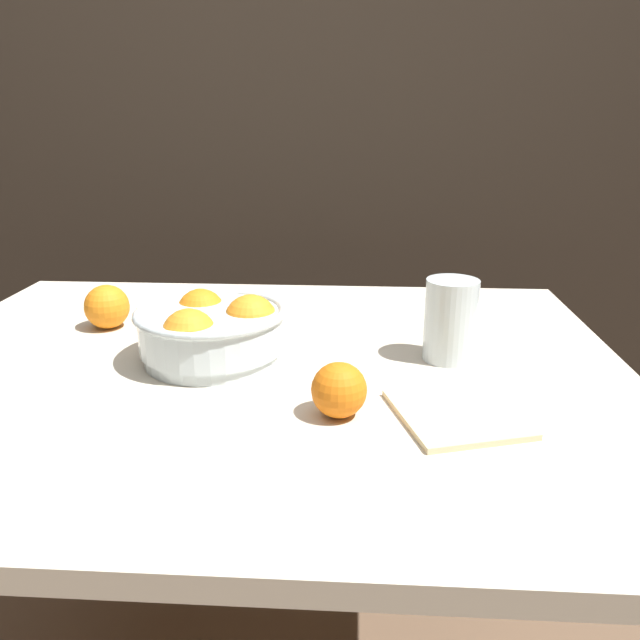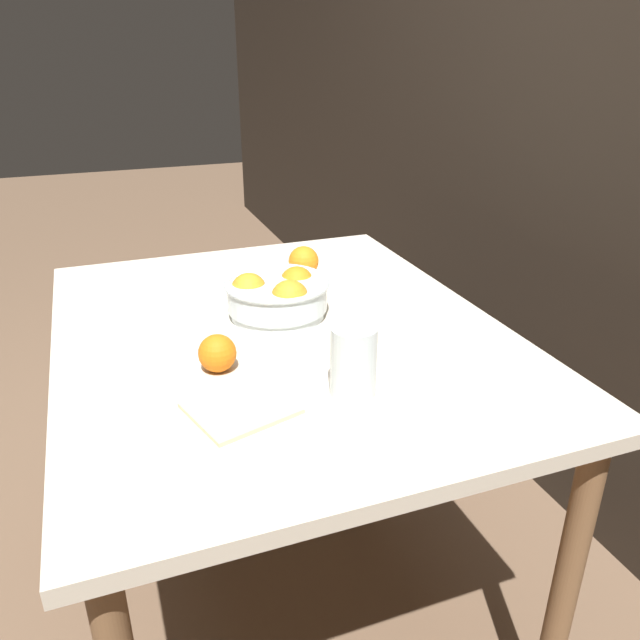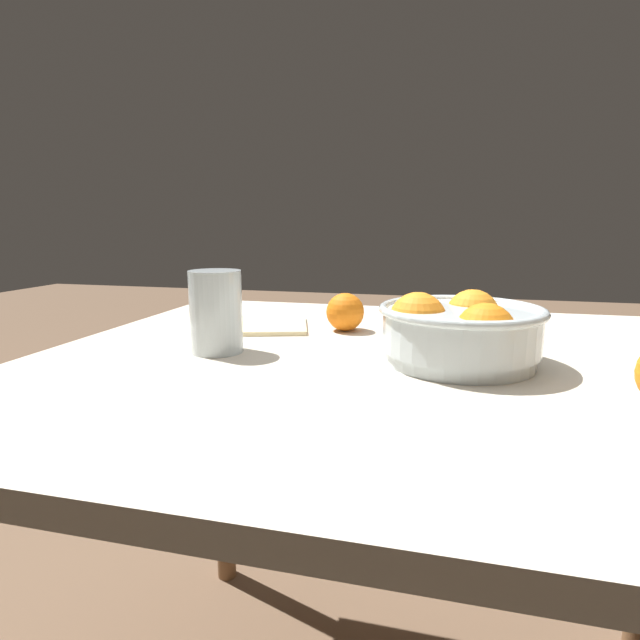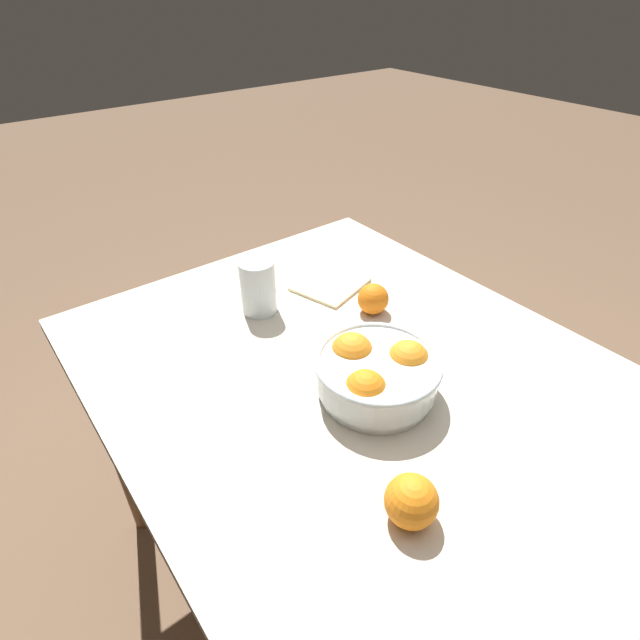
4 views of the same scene
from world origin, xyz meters
TOP-DOWN VIEW (x-y plane):
  - ground_plane at (0.00, 0.00)m, footprint 12.00×12.00m
  - dining_table at (0.00, 0.00)m, footprint 1.13×0.91m
  - fruit_bowl at (-0.07, 0.01)m, footprint 0.23×0.23m
  - juice_glass at (0.30, 0.04)m, footprint 0.08×0.08m
  - orange_loose_near_bowl at (0.13, -0.16)m, footprint 0.07×0.07m
  - orange_loose_front at (-0.28, 0.15)m, footprint 0.08×0.08m
  - napkin at (0.28, -0.15)m, footprint 0.18×0.19m

SIDE VIEW (x-z plane):
  - ground_plane at x=0.00m, z-range 0.00..0.00m
  - dining_table at x=0.00m, z-range 0.29..1.06m
  - napkin at x=0.28m, z-range 0.76..0.77m
  - orange_loose_near_bowl at x=0.13m, z-range 0.76..0.83m
  - orange_loose_front at x=-0.28m, z-range 0.76..0.84m
  - fruit_bowl at x=-0.07m, z-range 0.76..0.86m
  - juice_glass at x=0.30m, z-range 0.76..0.88m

